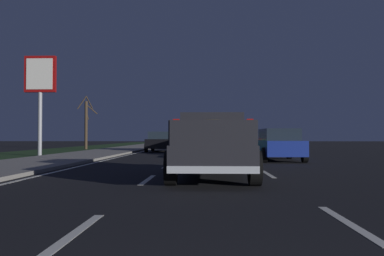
{
  "coord_description": "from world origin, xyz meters",
  "views": [
    {
      "loc": [
        -1.0,
        0.16,
        1.17
      ],
      "look_at": [
        11.22,
        0.61,
        1.43
      ],
      "focal_mm": 36.86,
      "sensor_mm": 36.0,
      "label": 1
    }
  ],
  "objects": [
    {
      "name": "sidewalk_shoulder",
      "position": [
        27.0,
        7.45,
        0.06
      ],
      "size": [
        108.0,
        4.0,
        0.12
      ],
      "primitive_type": "cube",
      "color": "gray",
      "rests_on": "ground"
    },
    {
      "name": "gas_price_sign",
      "position": [
        22.41,
        10.23,
        4.5
      ],
      "size": [
        0.27,
        1.9,
        6.05
      ],
      "color": "#99999E",
      "rests_on": "ground"
    },
    {
      "name": "lane_markings",
      "position": [
        30.29,
        3.09,
        0.0
      ],
      "size": [
        108.42,
        7.04,
        0.01
      ],
      "color": "silver",
      "rests_on": "ground"
    },
    {
      "name": "sedan_green",
      "position": [
        24.53,
        -0.23,
        0.78
      ],
      "size": [
        4.41,
        2.04,
        1.54
      ],
      "color": "#14592D",
      "rests_on": "ground"
    },
    {
      "name": "sedan_red",
      "position": [
        33.9,
        0.11,
        0.78
      ],
      "size": [
        4.43,
        2.08,
        1.54
      ],
      "color": "maroon",
      "rests_on": "ground"
    },
    {
      "name": "sedan_blue",
      "position": [
        18.28,
        -3.32,
        0.78
      ],
      "size": [
        4.44,
        2.09,
        1.54
      ],
      "color": "navy",
      "rests_on": "ground"
    },
    {
      "name": "bare_tree_far",
      "position": [
        35.11,
        11.32,
        2.46
      ],
      "size": [
        1.5,
        1.83,
        4.97
      ],
      "color": "#423323",
      "rests_on": "ground"
    },
    {
      "name": "grass_verge",
      "position": [
        27.0,
        12.45,
        0.0
      ],
      "size": [
        108.0,
        6.0,
        0.01
      ],
      "primitive_type": "cube",
      "color": "#1E3819",
      "rests_on": "ground"
    },
    {
      "name": "sedan_black",
      "position": [
        29.52,
        3.7,
        0.78
      ],
      "size": [
        4.45,
        2.1,
        1.54
      ],
      "color": "black",
      "rests_on": "ground"
    },
    {
      "name": "ground",
      "position": [
        27.0,
        0.0,
        0.0
      ],
      "size": [
        144.0,
        144.0,
        0.0
      ],
      "primitive_type": "plane",
      "color": "black"
    },
    {
      "name": "pickup_truck",
      "position": [
        10.26,
        0.0,
        0.98
      ],
      "size": [
        5.43,
        2.31,
        1.87
      ],
      "color": "#232328",
      "rests_on": "ground"
    }
  ]
}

